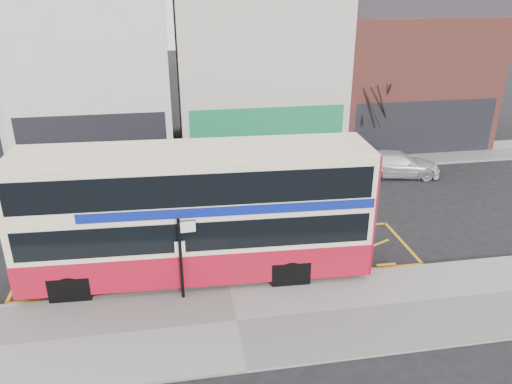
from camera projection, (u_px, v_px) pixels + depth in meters
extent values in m
plane|color=black|center=(228.00, 282.00, 16.78)|extent=(120.00, 120.00, 0.00)
cube|color=gray|center=(237.00, 322.00, 14.66)|extent=(40.00, 4.00, 0.15)
cube|color=gray|center=(229.00, 286.00, 16.41)|extent=(40.00, 0.15, 0.15)
cube|color=gray|center=(204.00, 167.00, 26.72)|extent=(50.00, 3.00, 0.15)
cube|color=silver|center=(96.00, 74.00, 27.74)|extent=(8.00, 8.00, 9.00)
cube|color=black|center=(94.00, 145.00, 25.28)|extent=(7.36, 0.06, 3.20)
cube|color=black|center=(94.00, 149.00, 25.38)|extent=(5.60, 0.04, 2.00)
cube|color=beige|center=(255.00, 74.00, 29.24)|extent=(9.00, 8.00, 8.50)
cube|color=#157644|center=(268.00, 137.00, 26.68)|extent=(8.28, 0.06, 3.20)
cube|color=black|center=(268.00, 140.00, 26.77)|extent=(6.30, 0.04, 2.00)
cube|color=brown|center=(399.00, 78.00, 30.83)|extent=(9.00, 8.00, 7.50)
cube|color=black|center=(424.00, 129.00, 28.07)|extent=(8.28, 0.06, 3.20)
cube|color=black|center=(424.00, 132.00, 28.17)|extent=(6.30, 0.04, 2.00)
cube|color=#FBE4BF|center=(196.00, 211.00, 16.22)|extent=(11.35, 3.02, 4.14)
cube|color=#A20D23|center=(198.00, 251.00, 16.82)|extent=(11.39, 3.06, 1.13)
cube|color=#A20D23|center=(362.00, 202.00, 16.88)|extent=(0.17, 2.60, 4.14)
cube|color=black|center=(196.00, 219.00, 16.33)|extent=(10.90, 3.06, 0.97)
cube|color=black|center=(194.00, 175.00, 15.73)|extent=(10.90, 3.06, 1.02)
cube|color=navy|center=(227.00, 194.00, 16.13)|extent=(9.10, 2.98, 0.31)
cube|color=black|center=(19.00, 236.00, 15.77)|extent=(0.16, 2.35, 1.64)
cube|color=black|center=(7.00, 184.00, 15.07)|extent=(0.16, 2.35, 1.02)
cube|color=black|center=(13.00, 208.00, 15.39)|extent=(0.12, 1.79, 0.36)
cube|color=#FBE4BF|center=(193.00, 152.00, 15.43)|extent=(11.35, 2.92, 0.12)
cylinder|color=black|center=(70.00, 290.00, 15.45)|extent=(1.03, 0.33, 1.02)
cylinder|color=black|center=(84.00, 252.00, 17.56)|extent=(1.03, 0.33, 1.02)
cylinder|color=black|center=(291.00, 274.00, 16.27)|extent=(1.03, 0.33, 1.02)
cylinder|color=black|center=(279.00, 240.00, 18.38)|extent=(1.03, 0.33, 1.02)
cube|color=black|center=(181.00, 259.00, 15.18)|extent=(0.10, 0.10, 2.73)
cube|color=white|center=(188.00, 227.00, 14.81)|extent=(0.49, 0.07, 0.40)
cube|color=white|center=(180.00, 248.00, 15.09)|extent=(0.32, 0.05, 0.45)
imported|color=silver|center=(78.00, 173.00, 24.07)|extent=(4.44, 2.02, 1.48)
imported|color=#393A3F|center=(157.00, 176.00, 23.80)|extent=(4.49, 2.22, 1.42)
imported|color=silver|center=(397.00, 164.00, 25.61)|extent=(4.56, 2.56, 1.25)
cylinder|color=black|center=(369.00, 140.00, 28.11)|extent=(0.24, 0.24, 2.02)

